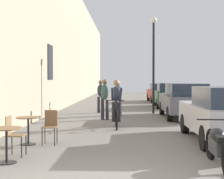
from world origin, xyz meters
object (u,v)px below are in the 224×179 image
object	(u,v)px
cafe_table_mid	(28,125)
parked_car_nearest	(224,113)
pedestrian_near	(105,97)
parked_car_fourth	(160,92)
parked_car_third	(170,95)
pedestrian_mid	(118,96)
parked_motorcycle	(219,146)
cafe_chair_near_toward_street	(13,133)
street_lamp	(154,52)
pedestrian_far	(101,94)
cafe_table_near	(6,138)
cyclist_on_bicycle	(116,105)
cafe_chair_mid_toward_street	(50,125)
parked_car_second	(184,100)

from	to	relation	value
cafe_table_mid	parked_car_nearest	xyz separation A→B (m)	(5.24, 0.61, 0.26)
pedestrian_near	parked_car_fourth	bearing A→B (deg)	73.97
parked_car_third	parked_car_fourth	xyz separation A→B (m)	(-0.01, 5.81, -0.04)
pedestrian_mid	parked_motorcycle	bearing A→B (deg)	-77.85
cafe_chair_near_toward_street	street_lamp	xyz separation A→B (m)	(3.96, 10.19, 2.59)
parked_car_nearest	parked_car_fourth	size ratio (longest dim) A/B	1.03
street_lamp	parked_motorcycle	distance (m)	11.37
parked_car_third	parked_motorcycle	bearing A→B (deg)	-93.90
pedestrian_far	parked_car_nearest	size ratio (longest dim) A/B	0.40
parked_car_nearest	parked_car_fourth	world-z (taller)	parked_car_nearest
cafe_table_near	pedestrian_far	world-z (taller)	pedestrian_far
pedestrian_mid	parked_car_nearest	distance (m)	7.55
pedestrian_mid	parked_motorcycle	distance (m)	10.01
cafe_chair_near_toward_street	parked_motorcycle	distance (m)	4.37
cafe_table_near	street_lamp	world-z (taller)	street_lamp
parked_car_fourth	parked_motorcycle	distance (m)	20.89
cyclist_on_bicycle	pedestrian_far	size ratio (longest dim) A/B	1.04
cafe_table_mid	pedestrian_mid	size ratio (longest dim) A/B	0.43
cafe_chair_near_toward_street	pedestrian_far	xyz separation A→B (m)	(1.24, 10.46, 0.44)
pedestrian_near	parked_car_third	size ratio (longest dim) A/B	0.40
pedestrian_far	cafe_table_near	bearing A→B (deg)	-95.99
pedestrian_far	parked_car_third	bearing A→B (deg)	42.60
pedestrian_near	parked_car_nearest	xyz separation A→B (m)	(3.56, -5.25, -0.19)
cafe_chair_near_toward_street	cyclist_on_bicycle	world-z (taller)	cyclist_on_bicycle
cafe_chair_near_toward_street	pedestrian_near	size ratio (longest dim) A/B	0.51
pedestrian_far	parked_car_nearest	distance (m)	9.33
cafe_chair_near_toward_street	cafe_table_mid	size ratio (longest dim) A/B	1.24
cafe_chair_mid_toward_street	pedestrian_near	size ratio (longest dim) A/B	0.51
parked_car_second	parked_motorcycle	size ratio (longest dim) A/B	2.02
pedestrian_near	street_lamp	world-z (taller)	street_lamp
cafe_chair_mid_toward_street	pedestrian_far	distance (m)	9.03
cafe_chair_mid_toward_street	cyclist_on_bicycle	distance (m)	3.73
cafe_table_mid	cyclist_on_bicycle	bearing A→B (deg)	56.73
street_lamp	parked_car_third	world-z (taller)	street_lamp
cafe_chair_near_toward_street	parked_car_fourth	distance (m)	20.70
cafe_table_mid	parked_car_second	distance (m)	8.43
cafe_chair_mid_toward_street	cafe_table_mid	bearing A→B (deg)	-172.32
parked_motorcycle	cafe_table_mid	bearing A→B (deg)	152.57
pedestrian_mid	pedestrian_far	distance (m)	1.80
pedestrian_far	parked_car_second	bearing A→B (deg)	-31.86
cafe_chair_near_toward_street	parked_car_nearest	distance (m)	5.58
cafe_chair_mid_toward_street	cyclist_on_bicycle	world-z (taller)	cyclist_on_bicycle
cafe_chair_mid_toward_street	pedestrian_far	bearing A→B (deg)	85.38
street_lamp	pedestrian_near	bearing A→B (deg)	-128.33
cyclist_on_bicycle	parked_car_third	size ratio (longest dim) A/B	0.41
pedestrian_near	pedestrian_mid	world-z (taller)	pedestrian_near
street_lamp	parked_car_fourth	xyz separation A→B (m)	(1.34, 9.82, -2.36)
pedestrian_near	parked_motorcycle	world-z (taller)	pedestrian_near
pedestrian_near	parked_motorcycle	size ratio (longest dim) A/B	0.81
cafe_table_mid	pedestrian_near	world-z (taller)	pedestrian_near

